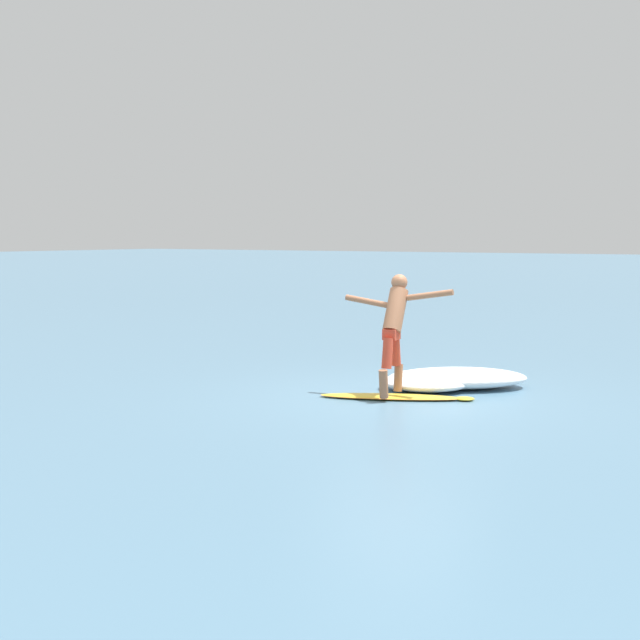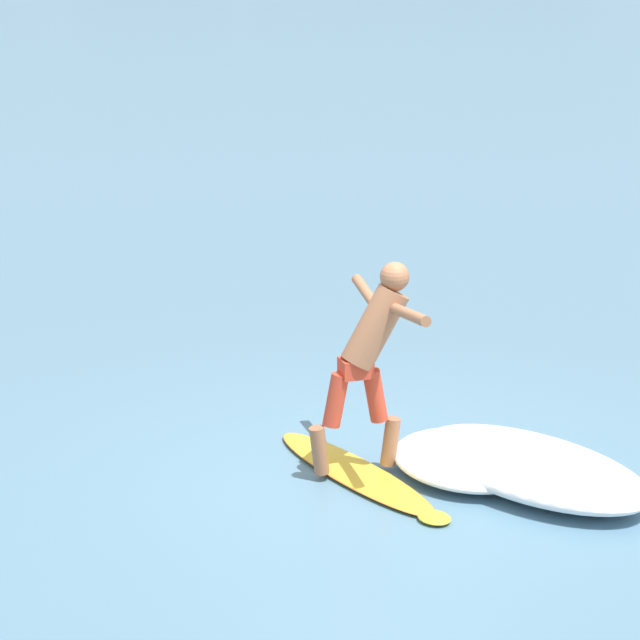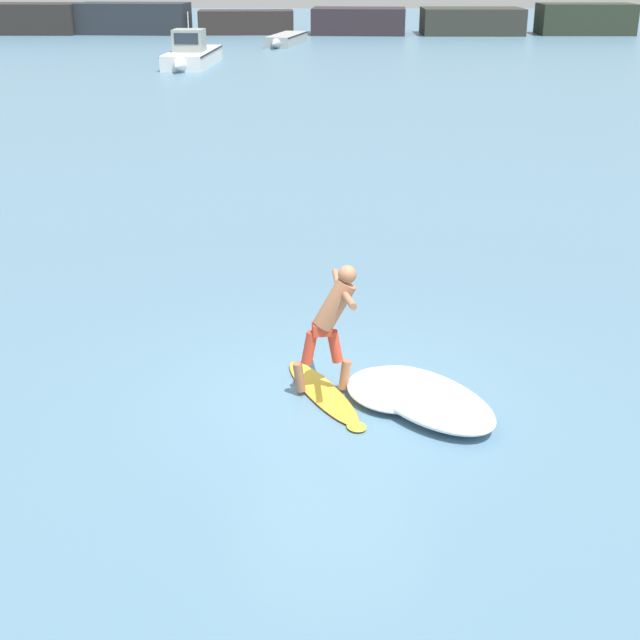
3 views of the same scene
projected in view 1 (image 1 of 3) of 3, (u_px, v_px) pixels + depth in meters
The scene contains 5 objects.
ground_plane at pixel (397, 397), 13.40m from camera, with size 200.00×200.00×0.00m, color slate.
surfboard at pixel (393, 397), 13.29m from camera, with size 1.31×2.24×0.20m.
surfer at pixel (395, 322), 13.32m from camera, with size 0.88×1.72×1.79m.
wave_foam_at_tail at pixel (457, 378), 14.24m from camera, with size 2.24×2.51×0.32m.
wave_foam_at_nose at pixel (425, 382), 14.03m from camera, with size 1.61×1.73×0.24m.
Camera 1 is at (-11.74, -6.21, 2.45)m, focal length 50.00 mm.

